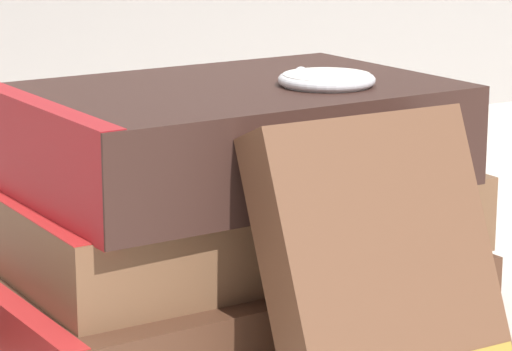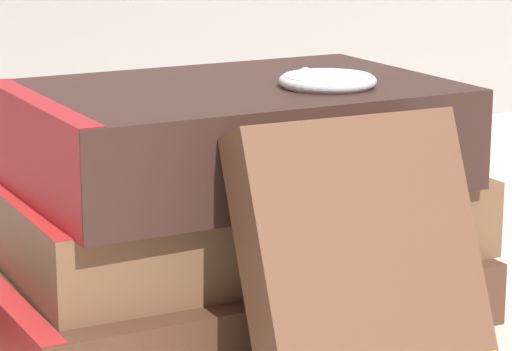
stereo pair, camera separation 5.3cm
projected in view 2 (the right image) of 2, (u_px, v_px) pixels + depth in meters
The scene contains 7 objects.
ground_plane at pixel (159, 338), 0.60m from camera, with size 3.00×3.00×0.00m, color beige.
book_flat_bottom at pixel (210, 286), 0.63m from camera, with size 0.25×0.18×0.03m.
book_flat_middle at pixel (221, 213), 0.63m from camera, with size 0.24×0.16×0.04m.
book_flat_top at pixel (224, 135), 0.61m from camera, with size 0.22×0.15×0.05m.
book_leaning_front at pixel (363, 270), 0.53m from camera, with size 0.11×0.07×0.12m.
pocket_watch at pixel (327, 81), 0.60m from camera, with size 0.05×0.05×0.01m.
reading_glasses at pixel (32, 257), 0.72m from camera, with size 0.11×0.07×0.00m.
Camera 2 is at (-0.20, -0.53, 0.22)m, focal length 85.00 mm.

